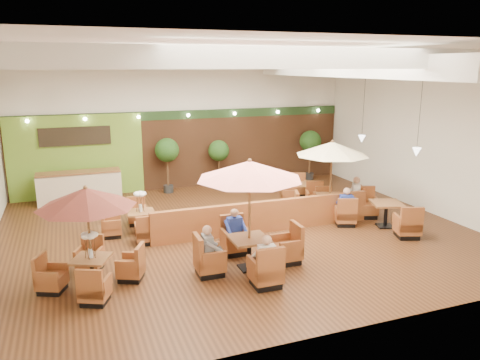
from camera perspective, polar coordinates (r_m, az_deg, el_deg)
name	(u,v)px	position (r m, az deg, el deg)	size (l,w,h in m)	color
room	(231,110)	(15.00, -1.15, 8.52)	(14.04, 14.00, 5.52)	#381E0F
service_counter	(80,187)	(18.51, -18.95, -0.81)	(3.00, 0.75, 1.18)	beige
booth_divider	(265,216)	(14.43, 3.13, -4.45)	(7.10, 0.18, 0.98)	brown
table_0	(88,218)	(11.11, -18.06, -4.46)	(2.52, 2.52, 2.42)	brown
table_1	(250,196)	(11.40, 1.17, -1.92)	(2.77, 2.77, 2.83)	brown
table_2	(331,165)	(15.81, 11.08, 1.80)	(2.73, 2.73, 2.63)	brown
table_3	(134,220)	(14.57, -12.84, -4.81)	(1.62, 2.39, 1.48)	brown
table_4	(386,215)	(15.58, 17.34, -4.09)	(1.16, 2.89, 1.02)	brown
table_5	(304,194)	(17.69, 7.75, -1.69)	(1.74, 2.49, 0.88)	brown
topiary_0	(167,152)	(18.85, -8.88, 3.36)	(0.96, 0.96, 2.22)	black
topiary_1	(219,153)	(19.41, -2.61, 3.36)	(0.87, 0.87, 2.02)	black
topiary_2	(310,143)	(21.08, 8.57, 4.45)	(0.95, 0.95, 2.22)	black
diner_0	(266,255)	(10.87, 3.18, -9.15)	(0.42, 0.35, 0.81)	white
diner_1	(235,227)	(12.67, -0.60, -5.77)	(0.39, 0.32, 0.80)	#273EAA
diner_2	(209,245)	(11.44, -3.75, -7.95)	(0.33, 0.41, 0.82)	slate
diner_3	(346,203)	(15.28, 12.77, -2.70)	(0.44, 0.39, 0.80)	#273EAA
diner_4	(354,192)	(16.56, 13.76, -1.41)	(0.46, 0.48, 0.85)	white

